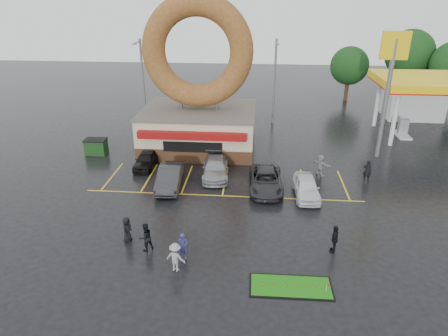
# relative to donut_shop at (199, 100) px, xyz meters

# --- Properties ---
(ground) EXTENTS (120.00, 120.00, 0.00)m
(ground) POSITION_rel_donut_shop_xyz_m (3.00, -12.97, -4.46)
(ground) COLOR black
(ground) RESTS_ON ground
(donut_shop) EXTENTS (10.20, 8.70, 13.50)m
(donut_shop) POSITION_rel_donut_shop_xyz_m (0.00, 0.00, 0.00)
(donut_shop) COLOR #472B19
(donut_shop) RESTS_ON ground
(gas_station) EXTENTS (12.30, 13.65, 5.90)m
(gas_station) POSITION_rel_donut_shop_xyz_m (23.00, 7.97, -0.77)
(gas_station) COLOR silver
(gas_station) RESTS_ON ground
(shell_sign) EXTENTS (2.20, 0.36, 10.60)m
(shell_sign) POSITION_rel_donut_shop_xyz_m (16.00, -0.97, 2.91)
(shell_sign) COLOR slate
(shell_sign) RESTS_ON ground
(streetlight_left) EXTENTS (0.40, 2.21, 9.00)m
(streetlight_left) POSITION_rel_donut_shop_xyz_m (-7.00, 6.95, 0.32)
(streetlight_left) COLOR slate
(streetlight_left) RESTS_ON ground
(streetlight_mid) EXTENTS (0.40, 2.21, 9.00)m
(streetlight_mid) POSITION_rel_donut_shop_xyz_m (7.00, 7.95, 0.32)
(streetlight_mid) COLOR slate
(streetlight_mid) RESTS_ON ground
(streetlight_right) EXTENTS (0.40, 2.21, 9.00)m
(streetlight_right) POSITION_rel_donut_shop_xyz_m (19.00, 8.95, 0.32)
(streetlight_right) COLOR slate
(streetlight_right) RESTS_ON ground
(tree_far_c) EXTENTS (6.30, 6.30, 9.00)m
(tree_far_c) POSITION_rel_donut_shop_xyz_m (25.00, 21.03, 1.37)
(tree_far_c) COLOR #332114
(tree_far_c) RESTS_ON ground
(tree_far_d) EXTENTS (4.90, 4.90, 7.00)m
(tree_far_d) POSITION_rel_donut_shop_xyz_m (17.00, 19.03, 0.07)
(tree_far_d) COLOR #332114
(tree_far_d) RESTS_ON ground
(car_black) EXTENTS (1.58, 3.83, 1.30)m
(car_black) POSITION_rel_donut_shop_xyz_m (-3.77, -4.97, -3.82)
(car_black) COLOR black
(car_black) RESTS_ON ground
(car_dgrey) EXTENTS (1.93, 4.81, 1.55)m
(car_dgrey) POSITION_rel_donut_shop_xyz_m (-1.03, -8.41, -3.69)
(car_dgrey) COLOR #2B2B2D
(car_dgrey) RESTS_ON ground
(car_silver) EXTENTS (2.38, 4.99, 1.40)m
(car_silver) POSITION_rel_donut_shop_xyz_m (2.14, -6.27, -3.76)
(car_silver) COLOR #97989C
(car_silver) RESTS_ON ground
(car_grey) EXTENTS (2.54, 5.22, 1.43)m
(car_grey) POSITION_rel_donut_shop_xyz_m (6.09, -8.23, -3.75)
(car_grey) COLOR #2B2B2E
(car_grey) RESTS_ON ground
(car_white) EXTENTS (1.85, 4.24, 1.42)m
(car_white) POSITION_rel_donut_shop_xyz_m (8.96, -9.08, -3.75)
(car_white) COLOR white
(car_white) RESTS_ON ground
(person_blue) EXTENTS (0.57, 0.38, 1.53)m
(person_blue) POSITION_rel_donut_shop_xyz_m (1.52, -16.99, -3.70)
(person_blue) COLOR navy
(person_blue) RESTS_ON ground
(person_blackjkt) EXTENTS (1.03, 1.02, 1.68)m
(person_blackjkt) POSITION_rel_donut_shop_xyz_m (-0.71, -16.41, -3.63)
(person_blackjkt) COLOR black
(person_blackjkt) RESTS_ON ground
(person_hoodie) EXTENTS (1.18, 0.86, 1.64)m
(person_hoodie) POSITION_rel_donut_shop_xyz_m (1.32, -18.07, -3.64)
(person_hoodie) COLOR gray
(person_hoodie) RESTS_ON ground
(person_bystander) EXTENTS (0.57, 0.80, 1.53)m
(person_bystander) POSITION_rel_donut_shop_xyz_m (-2.04, -15.61, -3.70)
(person_bystander) COLOR black
(person_bystander) RESTS_ON ground
(person_cameraman) EXTENTS (0.68, 1.05, 1.66)m
(person_cameraman) POSITION_rel_donut_shop_xyz_m (9.84, -15.65, -3.63)
(person_cameraman) COLOR black
(person_cameraman) RESTS_ON ground
(person_walker_near) EXTENTS (1.56, 1.44, 1.74)m
(person_walker_near) POSITION_rel_donut_shop_xyz_m (10.42, -5.45, -3.59)
(person_walker_near) COLOR #939396
(person_walker_near) RESTS_ON ground
(person_walker_far) EXTENTS (0.72, 0.60, 1.70)m
(person_walker_far) POSITION_rel_donut_shop_xyz_m (13.87, -6.10, -3.61)
(person_walker_far) COLOR black
(person_walker_far) RESTS_ON ground
(dumpster) EXTENTS (1.82, 1.23, 1.30)m
(dumpster) POSITION_rel_donut_shop_xyz_m (-9.00, -2.50, -3.81)
(dumpster) COLOR #193D17
(dumpster) RESTS_ON ground
(putting_green) EXTENTS (4.13, 1.83, 0.52)m
(putting_green) POSITION_rel_donut_shop_xyz_m (7.25, -18.88, -4.43)
(putting_green) COLOR black
(putting_green) RESTS_ON ground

